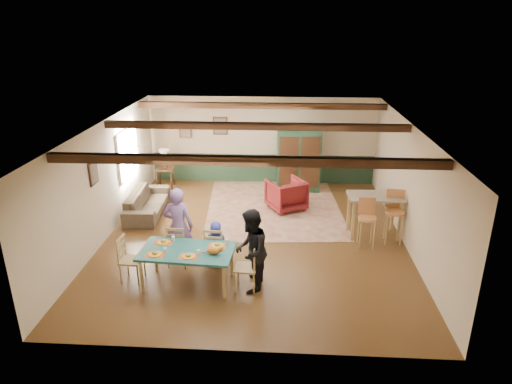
# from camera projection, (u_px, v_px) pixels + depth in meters

# --- Properties ---
(floor) EXTENTS (8.00, 8.00, 0.00)m
(floor) POSITION_uv_depth(u_px,v_px,m) (254.00, 237.00, 10.91)
(floor) COLOR #462A13
(floor) RESTS_ON ground
(wall_back) EXTENTS (7.00, 0.02, 2.70)m
(wall_back) POSITION_uv_depth(u_px,v_px,m) (262.00, 141.00, 14.16)
(wall_back) COLOR beige
(wall_back) RESTS_ON floor
(wall_left) EXTENTS (0.02, 8.00, 2.70)m
(wall_left) POSITION_uv_depth(u_px,v_px,m) (104.00, 181.00, 10.62)
(wall_left) COLOR beige
(wall_left) RESTS_ON floor
(wall_right) EXTENTS (0.02, 8.00, 2.70)m
(wall_right) POSITION_uv_depth(u_px,v_px,m) (410.00, 187.00, 10.23)
(wall_right) COLOR beige
(wall_right) RESTS_ON floor
(ceiling) EXTENTS (7.00, 8.00, 0.02)m
(ceiling) POSITION_uv_depth(u_px,v_px,m) (254.00, 126.00, 9.94)
(ceiling) COLOR silver
(ceiling) RESTS_ON wall_back
(wainscot_back) EXTENTS (6.95, 0.03, 0.90)m
(wainscot_back) POSITION_uv_depth(u_px,v_px,m) (262.00, 168.00, 14.46)
(wainscot_back) COLOR #1A301F
(wainscot_back) RESTS_ON floor
(ceiling_beam_front) EXTENTS (6.95, 0.16, 0.16)m
(ceiling_beam_front) POSITION_uv_depth(u_px,v_px,m) (245.00, 161.00, 7.83)
(ceiling_beam_front) COLOR black
(ceiling_beam_front) RESTS_ON ceiling
(ceiling_beam_mid) EXTENTS (6.95, 0.16, 0.16)m
(ceiling_beam_mid) POSITION_uv_depth(u_px,v_px,m) (255.00, 126.00, 10.35)
(ceiling_beam_mid) COLOR black
(ceiling_beam_mid) RESTS_ON ceiling
(ceiling_beam_back) EXTENTS (6.95, 0.16, 0.16)m
(ceiling_beam_back) POSITION_uv_depth(u_px,v_px,m) (261.00, 106.00, 12.77)
(ceiling_beam_back) COLOR black
(ceiling_beam_back) RESTS_ON ceiling
(window_left) EXTENTS (0.06, 1.60, 1.30)m
(window_left) POSITION_uv_depth(u_px,v_px,m) (128.00, 153.00, 12.14)
(window_left) COLOR white
(window_left) RESTS_ON wall_left
(picture_left_wall) EXTENTS (0.04, 0.42, 0.52)m
(picture_left_wall) POSITION_uv_depth(u_px,v_px,m) (93.00, 173.00, 9.92)
(picture_left_wall) COLOR gray
(picture_left_wall) RESTS_ON wall_left
(picture_back_a) EXTENTS (0.45, 0.04, 0.55)m
(picture_back_a) POSITION_uv_depth(u_px,v_px,m) (220.00, 126.00, 14.04)
(picture_back_a) COLOR gray
(picture_back_a) RESTS_ON wall_back
(picture_back_b) EXTENTS (0.38, 0.04, 0.48)m
(picture_back_b) POSITION_uv_depth(u_px,v_px,m) (185.00, 130.00, 14.16)
(picture_back_b) COLOR gray
(picture_back_b) RESTS_ON wall_back
(dining_table) EXTENTS (1.84, 1.11, 0.74)m
(dining_table) POSITION_uv_depth(u_px,v_px,m) (188.00, 267.00, 8.86)
(dining_table) COLOR #1B5552
(dining_table) RESTS_ON floor
(dining_chair_far_left) EXTENTS (0.44, 0.46, 0.94)m
(dining_chair_far_left) POSITION_uv_depth(u_px,v_px,m) (178.00, 245.00, 9.54)
(dining_chair_far_left) COLOR #A68A53
(dining_chair_far_left) RESTS_ON floor
(dining_chair_far_right) EXTENTS (0.44, 0.46, 0.94)m
(dining_chair_far_right) POSITION_uv_depth(u_px,v_px,m) (216.00, 247.00, 9.44)
(dining_chair_far_right) COLOR #A68A53
(dining_chair_far_right) RESTS_ON floor
(dining_chair_end_left) EXTENTS (0.46, 0.44, 0.94)m
(dining_chair_end_left) POSITION_uv_depth(u_px,v_px,m) (131.00, 259.00, 8.96)
(dining_chair_end_left) COLOR #A68A53
(dining_chair_end_left) RESTS_ON floor
(dining_chair_end_right) EXTENTS (0.46, 0.44, 0.94)m
(dining_chair_end_right) POSITION_uv_depth(u_px,v_px,m) (246.00, 267.00, 8.69)
(dining_chair_end_right) COLOR #A68A53
(dining_chair_end_right) RESTS_ON floor
(person_man) EXTENTS (0.65, 0.45, 1.71)m
(person_man) POSITION_uv_depth(u_px,v_px,m) (178.00, 226.00, 9.47)
(person_man) COLOR #7A5A9B
(person_man) RESTS_ON floor
(person_woman) EXTENTS (0.67, 0.83, 1.63)m
(person_woman) POSITION_uv_depth(u_px,v_px,m) (251.00, 251.00, 8.56)
(person_woman) COLOR black
(person_woman) RESTS_ON floor
(person_child) EXTENTS (0.51, 0.35, 0.99)m
(person_child) POSITION_uv_depth(u_px,v_px,m) (216.00, 244.00, 9.50)
(person_child) COLOR #2833A0
(person_child) RESTS_ON floor
(cat) EXTENTS (0.36, 0.16, 0.18)m
(cat) POSITION_uv_depth(u_px,v_px,m) (214.00, 250.00, 8.54)
(cat) COLOR #C66823
(cat) RESTS_ON dining_table
(place_setting_near_left) EXTENTS (0.42, 0.32, 0.11)m
(place_setting_near_left) POSITION_uv_depth(u_px,v_px,m) (155.00, 252.00, 8.55)
(place_setting_near_left) COLOR orange
(place_setting_near_left) RESTS_ON dining_table
(place_setting_near_center) EXTENTS (0.42, 0.32, 0.11)m
(place_setting_near_center) POSITION_uv_depth(u_px,v_px,m) (188.00, 254.00, 8.47)
(place_setting_near_center) COLOR orange
(place_setting_near_center) RESTS_ON dining_table
(place_setting_far_left) EXTENTS (0.42, 0.32, 0.11)m
(place_setting_far_left) POSITION_uv_depth(u_px,v_px,m) (163.00, 240.00, 9.01)
(place_setting_far_left) COLOR orange
(place_setting_far_left) RESTS_ON dining_table
(place_setting_far_right) EXTENTS (0.42, 0.32, 0.11)m
(place_setting_far_right) POSITION_uv_depth(u_px,v_px,m) (217.00, 244.00, 8.87)
(place_setting_far_right) COLOR orange
(place_setting_far_right) RESTS_ON dining_table
(area_rug) EXTENTS (3.90, 4.52, 0.01)m
(area_rug) POSITION_uv_depth(u_px,v_px,m) (274.00, 207.00, 12.62)
(area_rug) COLOR #C1B18C
(area_rug) RESTS_ON floor
(armoire) EXTENTS (1.44, 0.63, 2.00)m
(armoire) POSITION_uv_depth(u_px,v_px,m) (299.00, 159.00, 13.53)
(armoire) COLOR #163825
(armoire) RESTS_ON floor
(armchair) EXTENTS (1.24, 1.25, 0.84)m
(armchair) POSITION_uv_depth(u_px,v_px,m) (286.00, 195.00, 12.39)
(armchair) COLOR #450D12
(armchair) RESTS_ON floor
(sofa) EXTENTS (0.92, 2.14, 0.62)m
(sofa) POSITION_uv_depth(u_px,v_px,m) (147.00, 203.00, 12.14)
(sofa) COLOR #3D3326
(sofa) RESTS_ON floor
(end_table) EXTENTS (0.54, 0.54, 0.63)m
(end_table) POSITION_uv_depth(u_px,v_px,m) (166.00, 178.00, 14.00)
(end_table) COLOR black
(end_table) RESTS_ON floor
(table_lamp) EXTENTS (0.36, 0.36, 0.58)m
(table_lamp) POSITION_uv_depth(u_px,v_px,m) (164.00, 159.00, 13.79)
(table_lamp) COLOR #CEBA85
(table_lamp) RESTS_ON end_table
(counter_table) EXTENTS (1.28, 0.79, 1.04)m
(counter_table) POSITION_uv_depth(u_px,v_px,m) (374.00, 216.00, 10.82)
(counter_table) COLOR #B4A68C
(counter_table) RESTS_ON floor
(bar_stool_left) EXTENTS (0.40, 0.45, 1.14)m
(bar_stool_left) POSITION_uv_depth(u_px,v_px,m) (367.00, 224.00, 10.28)
(bar_stool_left) COLOR tan
(bar_stool_left) RESTS_ON floor
(bar_stool_right) EXTENTS (0.49, 0.53, 1.24)m
(bar_stool_right) POSITION_uv_depth(u_px,v_px,m) (394.00, 218.00, 10.45)
(bar_stool_right) COLOR tan
(bar_stool_right) RESTS_ON floor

